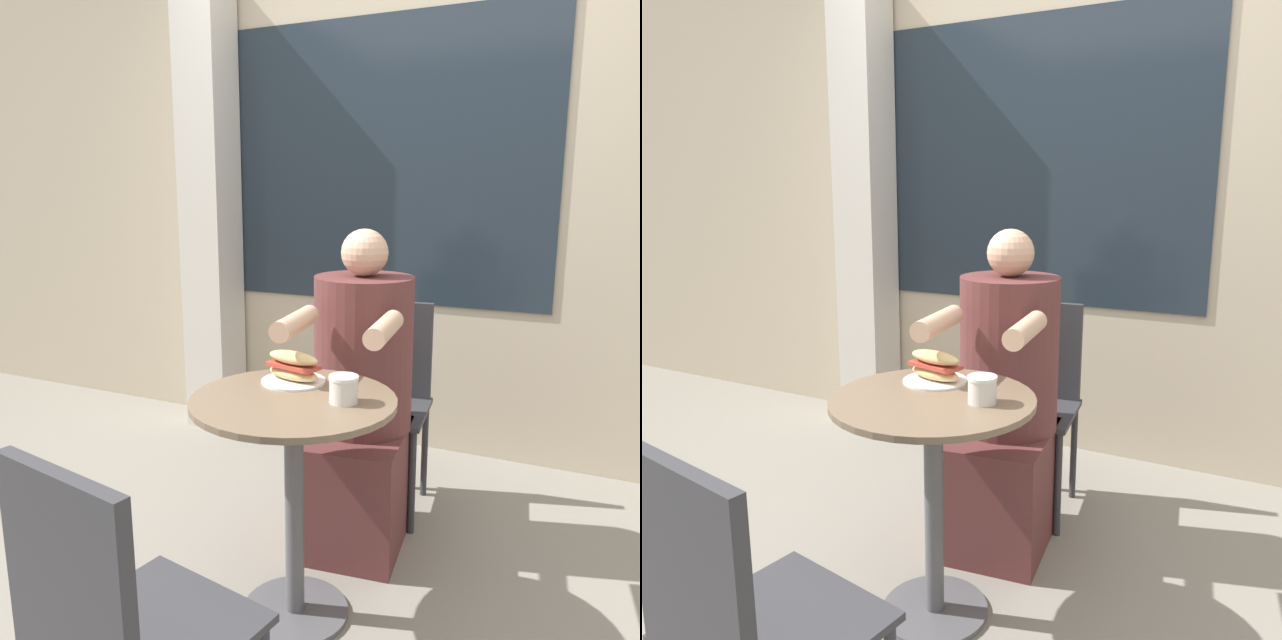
# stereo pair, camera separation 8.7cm
# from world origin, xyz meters

# --- Properties ---
(ground_plane) EXTENTS (8.00, 8.00, 0.00)m
(ground_plane) POSITION_xyz_m (0.00, 0.00, 0.00)
(ground_plane) COLOR gray
(storefront_wall) EXTENTS (8.00, 0.09, 2.80)m
(storefront_wall) POSITION_xyz_m (-0.00, 1.51, 1.40)
(storefront_wall) COLOR #B7A88E
(storefront_wall) RESTS_ON ground_plane
(lattice_pillar) EXTENTS (0.25, 0.25, 2.40)m
(lattice_pillar) POSITION_xyz_m (-1.18, 1.33, 1.20)
(lattice_pillar) COLOR beige
(lattice_pillar) RESTS_ON ground_plane
(cafe_table) EXTENTS (0.62, 0.62, 0.73)m
(cafe_table) POSITION_xyz_m (0.00, 0.00, 0.53)
(cafe_table) COLOR brown
(cafe_table) RESTS_ON ground_plane
(diner_chair) EXTENTS (0.42, 0.42, 0.87)m
(diner_chair) POSITION_xyz_m (0.00, 0.86, 0.52)
(diner_chair) COLOR #333338
(diner_chair) RESTS_ON ground_plane
(seated_diner) EXTENTS (0.43, 0.69, 1.20)m
(seated_diner) POSITION_xyz_m (0.02, 0.51, 0.52)
(seated_diner) COLOR brown
(seated_diner) RESTS_ON ground_plane
(empty_chair_across) EXTENTS (0.44, 0.44, 0.87)m
(empty_chair_across) POSITION_xyz_m (0.01, -0.79, 0.52)
(empty_chair_across) COLOR #333338
(empty_chair_across) RESTS_ON ground_plane
(sandwich_on_plate) EXTENTS (0.21, 0.21, 0.10)m
(sandwich_on_plate) POSITION_xyz_m (-0.07, 0.13, 0.78)
(sandwich_on_plate) COLOR white
(sandwich_on_plate) RESTS_ON cafe_table
(drink_cup) EXTENTS (0.09, 0.09, 0.08)m
(drink_cup) POSITION_xyz_m (0.15, 0.02, 0.77)
(drink_cup) COLOR silver
(drink_cup) RESTS_ON cafe_table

